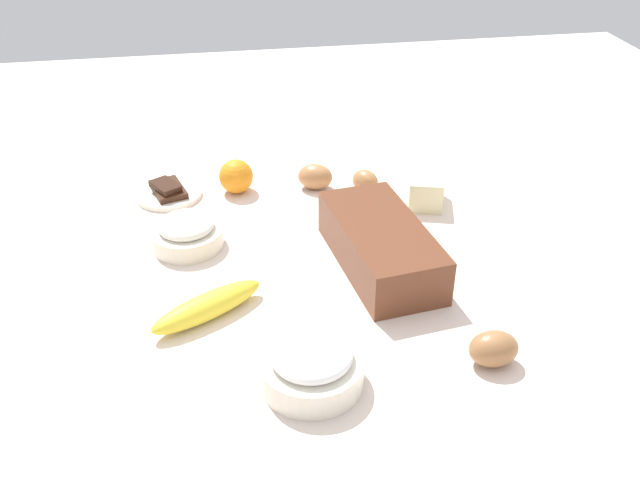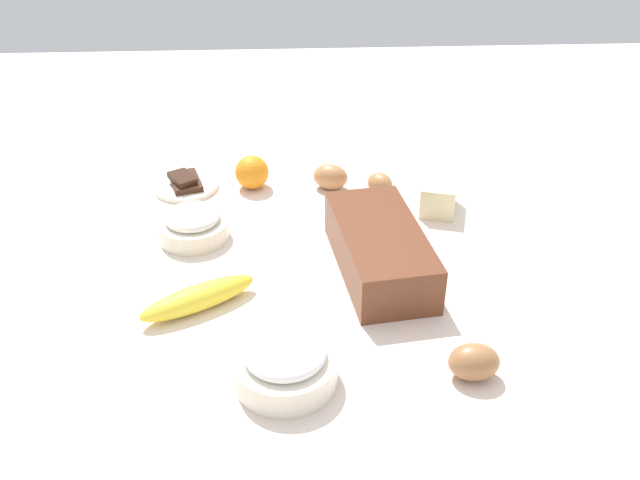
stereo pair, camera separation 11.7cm
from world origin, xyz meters
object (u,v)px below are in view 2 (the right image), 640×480
(banana, at_px, (198,298))
(sugar_bowl, at_px, (285,363))
(orange_fruit, at_px, (252,172))
(flour_bowl, at_px, (193,224))
(loaf_pan, at_px, (380,248))
(egg_beside_bowl, at_px, (380,184))
(chocolate_plate, at_px, (185,184))
(egg_loose, at_px, (474,362))
(egg_near_butter, at_px, (330,177))
(butter_block, at_px, (439,196))

(banana, bearing_deg, sugar_bowl, 38.43)
(orange_fruit, bearing_deg, sugar_bowl, 6.26)
(flour_bowl, bearing_deg, loaf_pan, 69.92)
(egg_beside_bowl, relative_size, chocolate_plate, 0.44)
(egg_loose, bearing_deg, banana, -113.80)
(loaf_pan, xyz_separation_m, egg_near_butter, (-0.29, -0.06, -0.02))
(banana, xyz_separation_m, egg_beside_bowl, (-0.35, 0.33, 0.00))
(butter_block, bearing_deg, banana, -56.46)
(egg_near_butter, bearing_deg, orange_fruit, -94.50)
(chocolate_plate, bearing_deg, egg_beside_bowl, 83.90)
(sugar_bowl, bearing_deg, chocolate_plate, -160.68)
(loaf_pan, bearing_deg, egg_loose, 12.28)
(loaf_pan, distance_m, chocolate_plate, 0.47)
(chocolate_plate, bearing_deg, egg_loose, 38.59)
(egg_near_butter, relative_size, egg_beside_bowl, 1.24)
(sugar_bowl, xyz_separation_m, chocolate_plate, (-0.56, -0.20, -0.02))
(flour_bowl, bearing_deg, egg_beside_bowl, 112.44)
(loaf_pan, relative_size, egg_loose, 4.19)
(sugar_bowl, distance_m, egg_beside_bowl, 0.56)
(butter_block, relative_size, egg_beside_bowl, 1.59)
(banana, xyz_separation_m, butter_block, (-0.29, 0.43, 0.01))
(egg_beside_bowl, distance_m, chocolate_plate, 0.39)
(orange_fruit, xyz_separation_m, egg_near_butter, (0.01, 0.16, -0.01))
(orange_fruit, bearing_deg, flour_bowl, -27.91)
(loaf_pan, relative_size, egg_beside_bowl, 5.21)
(banana, relative_size, butter_block, 2.11)
(flour_bowl, xyz_separation_m, egg_beside_bowl, (-0.15, 0.35, -0.01))
(flour_bowl, height_order, egg_beside_bowl, flour_bowl)
(butter_block, distance_m, chocolate_plate, 0.51)
(loaf_pan, bearing_deg, banana, -80.54)
(banana, height_order, egg_beside_bowl, egg_beside_bowl)
(butter_block, height_order, egg_loose, butter_block)
(butter_block, bearing_deg, egg_beside_bowl, -123.84)
(sugar_bowl, xyz_separation_m, egg_beside_bowl, (-0.52, 0.19, -0.01))
(egg_beside_bowl, bearing_deg, butter_block, 56.16)
(orange_fruit, relative_size, egg_loose, 0.97)
(loaf_pan, bearing_deg, flour_bowl, -117.95)
(sugar_bowl, relative_size, egg_beside_bowl, 2.49)
(loaf_pan, relative_size, banana, 1.55)
(orange_fruit, xyz_separation_m, egg_beside_bowl, (0.04, 0.26, -0.01))
(sugar_bowl, relative_size, chocolate_plate, 1.09)
(egg_beside_bowl, distance_m, egg_loose, 0.53)
(sugar_bowl, bearing_deg, egg_near_butter, 170.08)
(chocolate_plate, bearing_deg, orange_fruit, 89.74)
(banana, bearing_deg, egg_beside_bowl, 137.37)
(sugar_bowl, distance_m, banana, 0.21)
(egg_loose, bearing_deg, sugar_bowl, -90.83)
(sugar_bowl, height_order, butter_block, sugar_bowl)
(loaf_pan, relative_size, orange_fruit, 4.33)
(egg_loose, bearing_deg, orange_fruit, -150.79)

